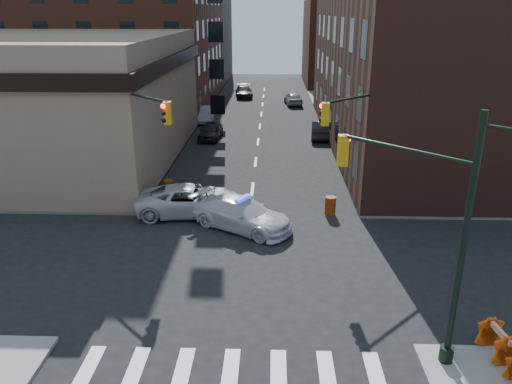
# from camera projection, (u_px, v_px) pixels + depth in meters

# --- Properties ---
(ground) EXTENTS (140.00, 140.00, 0.00)m
(ground) POSITION_uv_depth(u_px,v_px,m) (243.00, 266.00, 22.02)
(ground) COLOR black
(ground) RESTS_ON ground
(sidewalk_nw) EXTENTS (34.00, 54.50, 0.15)m
(sidewalk_nw) POSITION_uv_depth(u_px,v_px,m) (47.00, 114.00, 53.45)
(sidewalk_nw) COLOR gray
(sidewalk_nw) RESTS_ON ground
(sidewalk_ne) EXTENTS (34.00, 54.50, 0.15)m
(sidewalk_ne) POSITION_uv_depth(u_px,v_px,m) (481.00, 117.00, 52.00)
(sidewalk_ne) COLOR gray
(sidewalk_ne) RESTS_ON ground
(bank_building) EXTENTS (22.00, 22.00, 9.00)m
(bank_building) POSITION_uv_depth(u_px,v_px,m) (24.00, 99.00, 36.49)
(bank_building) COLOR #8C745B
(bank_building) RESTS_ON ground
(commercial_row_ne) EXTENTS (14.00, 34.00, 14.00)m
(commercial_row_ne) POSITION_uv_depth(u_px,v_px,m) (419.00, 57.00, 40.32)
(commercial_row_ne) COLOR #48261C
(commercial_row_ne) RESTS_ON ground
(filler_nw) EXTENTS (20.00, 18.00, 16.00)m
(filler_nw) POSITION_uv_depth(u_px,v_px,m) (164.00, 28.00, 77.96)
(filler_nw) COLOR brown
(filler_nw) RESTS_ON ground
(filler_ne) EXTENTS (16.00, 16.00, 12.00)m
(filler_ne) POSITION_uv_depth(u_px,v_px,m) (359.00, 43.00, 73.95)
(filler_ne) COLOR brown
(filler_ne) RESTS_ON ground
(signal_pole_se) EXTENTS (5.40, 5.27, 8.00)m
(signal_pole_se) POSITION_uv_depth(u_px,v_px,m) (431.00, 221.00, 15.06)
(signal_pole_se) COLOR black
(signal_pole_se) RESTS_ON sidewalk_se
(signal_pole_nw) EXTENTS (3.58, 3.67, 8.00)m
(signal_pole_nw) POSITION_uv_depth(u_px,v_px,m) (135.00, 139.00, 25.72)
(signal_pole_nw) COLOR black
(signal_pole_nw) RESTS_ON sidewalk_nw
(signal_pole_ne) EXTENTS (3.67, 3.58, 8.00)m
(signal_pole_ne) POSITION_uv_depth(u_px,v_px,m) (363.00, 141.00, 25.36)
(signal_pole_ne) COLOR black
(signal_pole_ne) RESTS_ON sidewalk_ne
(tree_ne_near) EXTENTS (3.00, 3.00, 4.85)m
(tree_ne_near) POSITION_uv_depth(u_px,v_px,m) (342.00, 94.00, 44.98)
(tree_ne_near) COLOR black
(tree_ne_near) RESTS_ON sidewalk_ne
(tree_ne_far) EXTENTS (3.00, 3.00, 4.85)m
(tree_ne_far) POSITION_uv_depth(u_px,v_px,m) (333.00, 82.00, 52.49)
(tree_ne_far) COLOR black
(tree_ne_far) RESTS_ON sidewalk_ne
(police_car) EXTENTS (5.87, 4.79, 1.60)m
(police_car) POSITION_uv_depth(u_px,v_px,m) (242.00, 214.00, 25.50)
(police_car) COLOR silver
(police_car) RESTS_ON ground
(pickup) EXTENTS (6.16, 3.31, 1.65)m
(pickup) POSITION_uv_depth(u_px,v_px,m) (191.00, 200.00, 27.28)
(pickup) COLOR #BDBDC1
(pickup) RESTS_ON ground
(parked_car_wnear) EXTENTS (2.02, 4.40, 1.46)m
(parked_car_wnear) POSITION_uv_depth(u_px,v_px,m) (211.00, 131.00, 43.35)
(parked_car_wnear) COLOR black
(parked_car_wnear) RESTS_ON ground
(parked_car_wfar) EXTENTS (2.05, 4.74, 1.52)m
(parked_car_wfar) POSITION_uv_depth(u_px,v_px,m) (206.00, 114.00, 50.06)
(parked_car_wfar) COLOR #999BA1
(parked_car_wfar) RESTS_ON ground
(parked_car_wdeep) EXTENTS (2.60, 5.26, 1.47)m
(parked_car_wdeep) POSITION_uv_depth(u_px,v_px,m) (244.00, 92.00, 64.06)
(parked_car_wdeep) COLOR black
(parked_car_wdeep) RESTS_ON ground
(parked_car_enear) EXTENTS (2.01, 4.72, 1.51)m
(parked_car_enear) POSITION_uv_depth(u_px,v_px,m) (321.00, 129.00, 43.81)
(parked_car_enear) COLOR black
(parked_car_enear) RESTS_ON ground
(parked_car_efar) EXTENTS (2.29, 4.65, 1.53)m
(parked_car_efar) POSITION_uv_depth(u_px,v_px,m) (293.00, 98.00, 59.08)
(parked_car_efar) COLOR #999BA2
(parked_car_efar) RESTS_ON ground
(pedestrian_a) EXTENTS (0.83, 0.65, 2.00)m
(pedestrian_a) POSITION_uv_depth(u_px,v_px,m) (69.00, 181.00, 29.33)
(pedestrian_a) COLOR black
(pedestrian_a) RESTS_ON sidewalk_nw
(pedestrian_b) EXTENTS (0.97, 0.82, 1.77)m
(pedestrian_b) POSITION_uv_depth(u_px,v_px,m) (25.00, 193.00, 27.69)
(pedestrian_b) COLOR black
(pedestrian_b) RESTS_ON sidewalk_nw
(pedestrian_c) EXTENTS (0.88, 0.96, 1.57)m
(pedestrian_c) POSITION_uv_depth(u_px,v_px,m) (62.00, 183.00, 29.63)
(pedestrian_c) COLOR #212432
(pedestrian_c) RESTS_ON sidewalk_nw
(barrel_road) EXTENTS (0.61, 0.61, 1.05)m
(barrel_road) POSITION_uv_depth(u_px,v_px,m) (330.00, 206.00, 27.29)
(barrel_road) COLOR #D4500A
(barrel_road) RESTS_ON ground
(barrel_bank) EXTENTS (0.68, 0.68, 1.10)m
(barrel_bank) POSITION_uv_depth(u_px,v_px,m) (169.00, 189.00, 29.78)
(barrel_bank) COLOR #C45D09
(barrel_bank) RESTS_ON ground
(barricade_se_a) EXTENTS (0.82, 1.40, 0.99)m
(barricade_se_a) POSITION_uv_depth(u_px,v_px,m) (498.00, 342.00, 15.92)
(barricade_se_a) COLOR #D16B09
(barricade_se_a) RESTS_ON sidewalk_se
(barricade_nw_a) EXTENTS (1.21, 0.82, 0.83)m
(barricade_nw_a) POSITION_uv_depth(u_px,v_px,m) (137.00, 196.00, 28.59)
(barricade_nw_a) COLOR red
(barricade_nw_a) RESTS_ON sidewalk_nw
(barricade_nw_b) EXTENTS (1.40, 0.93, 0.97)m
(barricade_nw_b) POSITION_uv_depth(u_px,v_px,m) (106.00, 191.00, 29.18)
(barricade_nw_b) COLOR #CB5D09
(barricade_nw_b) RESTS_ON sidewalk_nw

